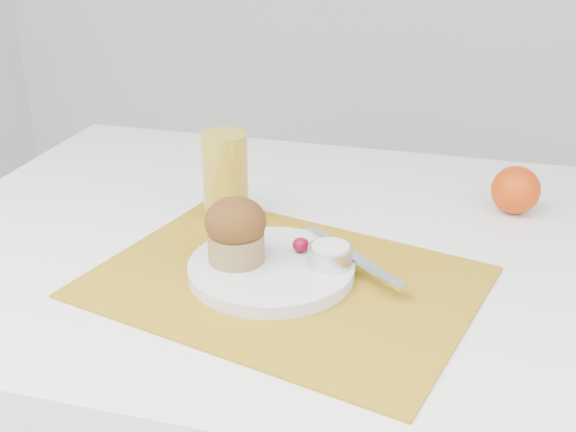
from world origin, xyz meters
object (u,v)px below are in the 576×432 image
(orange, at_px, (516,190))
(muffin, at_px, (236,230))
(plate, at_px, (271,269))
(juice_glass, at_px, (225,177))

(orange, height_order, muffin, muffin)
(plate, xyz_separation_m, juice_glass, (-0.11, 0.15, 0.05))
(orange, relative_size, muffin, 0.87)
(orange, relative_size, juice_glass, 0.55)
(plate, distance_m, juice_glass, 0.20)
(orange, xyz_separation_m, muffin, (-0.34, -0.29, 0.03))
(orange, bearing_deg, juice_glass, -161.76)
(orange, height_order, juice_glass, juice_glass)
(juice_glass, distance_m, muffin, 0.17)
(juice_glass, bearing_deg, plate, -53.23)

